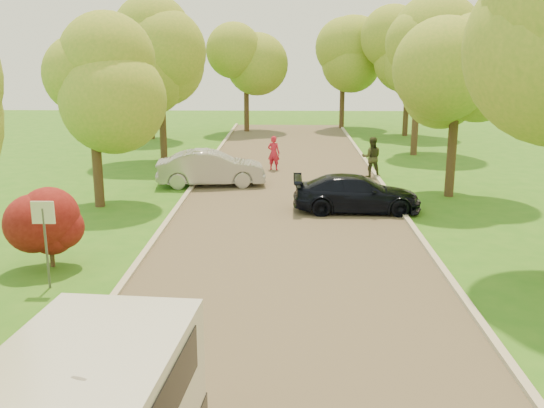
# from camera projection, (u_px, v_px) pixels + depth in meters

# --- Properties ---
(ground) EXTENTS (100.00, 100.00, 0.00)m
(ground) POSITION_uv_depth(u_px,v_px,m) (288.00, 376.00, 10.72)
(ground) COLOR #2D6D1A
(ground) RESTS_ON ground
(road) EXTENTS (8.00, 60.00, 0.01)m
(road) POSITION_uv_depth(u_px,v_px,m) (288.00, 240.00, 18.48)
(road) COLOR #4C4438
(road) RESTS_ON ground
(curb_left) EXTENTS (0.18, 60.00, 0.12)m
(curb_left) POSITION_uv_depth(u_px,v_px,m) (156.00, 237.00, 18.57)
(curb_left) COLOR #B2AD9E
(curb_left) RESTS_ON ground
(curb_right) EXTENTS (0.18, 60.00, 0.12)m
(curb_right) POSITION_uv_depth(u_px,v_px,m) (421.00, 239.00, 18.36)
(curb_right) COLOR #B2AD9E
(curb_right) RESTS_ON ground
(street_sign) EXTENTS (0.55, 0.06, 2.17)m
(street_sign) POSITION_uv_depth(u_px,v_px,m) (44.00, 226.00, 14.37)
(street_sign) COLOR #59595E
(street_sign) RESTS_ON ground
(red_shrub) EXTENTS (1.70, 1.70, 1.95)m
(red_shrub) POSITION_uv_depth(u_px,v_px,m) (49.00, 227.00, 15.95)
(red_shrub) COLOR #382619
(red_shrub) RESTS_ON ground
(tree_l_midb) EXTENTS (4.30, 4.20, 6.62)m
(tree_l_midb) POSITION_uv_depth(u_px,v_px,m) (96.00, 81.00, 21.41)
(tree_l_midb) COLOR #382619
(tree_l_midb) RESTS_ON ground
(tree_l_far) EXTENTS (4.92, 4.80, 7.79)m
(tree_l_far) POSITION_uv_depth(u_px,v_px,m) (164.00, 54.00, 30.88)
(tree_l_far) COLOR #382619
(tree_l_far) RESTS_ON ground
(tree_r_midb) EXTENTS (4.51, 4.40, 7.01)m
(tree_r_midb) POSITION_uv_depth(u_px,v_px,m) (463.00, 71.00, 22.94)
(tree_r_midb) COLOR #382619
(tree_r_midb) RESTS_ON ground
(tree_r_far) EXTENTS (5.33, 5.20, 8.34)m
(tree_r_far) POSITION_uv_depth(u_px,v_px,m) (424.00, 47.00, 32.38)
(tree_r_far) COLOR #382619
(tree_r_far) RESTS_ON ground
(tree_bg_a) EXTENTS (5.12, 5.00, 7.72)m
(tree_bg_a) POSITION_uv_depth(u_px,v_px,m) (152.00, 56.00, 38.73)
(tree_bg_a) COLOR #382619
(tree_bg_a) RESTS_ON ground
(tree_bg_b) EXTENTS (5.12, 5.00, 7.95)m
(tree_bg_b) POSITION_uv_depth(u_px,v_px,m) (412.00, 53.00, 40.19)
(tree_bg_b) COLOR #382619
(tree_bg_b) RESTS_ON ground
(tree_bg_c) EXTENTS (4.92, 4.80, 7.33)m
(tree_bg_c) POSITION_uv_depth(u_px,v_px,m) (249.00, 60.00, 42.53)
(tree_bg_c) COLOR #382619
(tree_bg_c) RESTS_ON ground
(tree_bg_d) EXTENTS (5.12, 5.00, 7.72)m
(tree_bg_d) POSITION_uv_depth(u_px,v_px,m) (346.00, 56.00, 44.22)
(tree_bg_d) COLOR #382619
(tree_bg_d) RESTS_ON ground
(silver_sedan) EXTENTS (4.74, 2.12, 1.51)m
(silver_sedan) POSITION_uv_depth(u_px,v_px,m) (211.00, 168.00, 25.86)
(silver_sedan) COLOR #A1A1A5
(silver_sedan) RESTS_ON ground
(dark_sedan) EXTENTS (4.56, 1.87, 1.32)m
(dark_sedan) POSITION_uv_depth(u_px,v_px,m) (357.00, 194.00, 21.65)
(dark_sedan) COLOR black
(dark_sedan) RESTS_ON ground
(person_striped) EXTENTS (0.70, 0.57, 1.67)m
(person_striped) POSITION_uv_depth(u_px,v_px,m) (274.00, 153.00, 29.25)
(person_striped) COLOR #BD1C37
(person_striped) RESTS_ON ground
(person_olive) EXTENTS (0.93, 0.74, 1.85)m
(person_olive) POSITION_uv_depth(u_px,v_px,m) (372.00, 157.00, 27.59)
(person_olive) COLOR #343721
(person_olive) RESTS_ON ground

